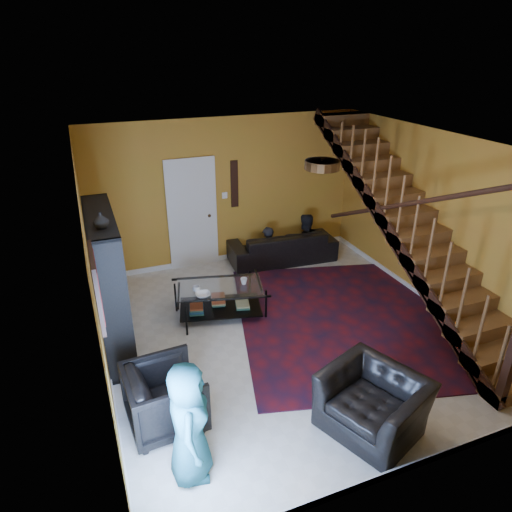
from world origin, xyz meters
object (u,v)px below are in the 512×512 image
(armchair_left, at_px, (165,398))
(armchair_right, at_px, (373,403))
(bookshelf, at_px, (110,285))
(coffee_table, at_px, (220,298))
(sofa, at_px, (282,246))

(armchair_left, relative_size, armchair_right, 0.79)
(bookshelf, height_order, coffee_table, bookshelf)
(bookshelf, xyz_separation_m, armchair_left, (0.35, -1.79, -0.58))
(armchair_right, height_order, coffee_table, armchair_right)
(sofa, distance_m, armchair_left, 4.63)
(sofa, xyz_separation_m, coffee_table, (-1.76, -1.49, -0.01))
(bookshelf, xyz_separation_m, sofa, (3.39, 1.70, -0.66))
(bookshelf, distance_m, coffee_table, 1.77)
(sofa, height_order, armchair_right, armchair_right)
(bookshelf, distance_m, armchair_right, 3.72)
(bookshelf, relative_size, armchair_right, 1.90)
(sofa, xyz_separation_m, armchair_left, (-3.03, -3.49, 0.07))
(armchair_right, distance_m, coffee_table, 3.02)
(bookshelf, distance_m, sofa, 3.85)
(bookshelf, relative_size, coffee_table, 1.34)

